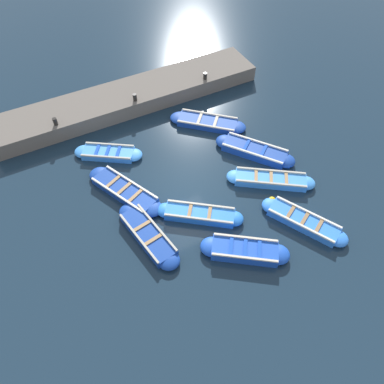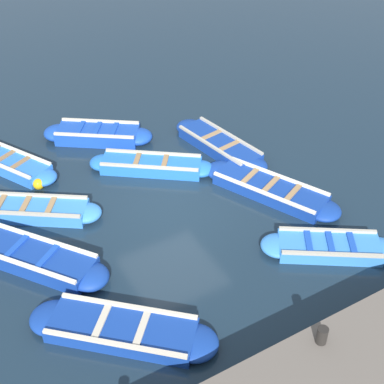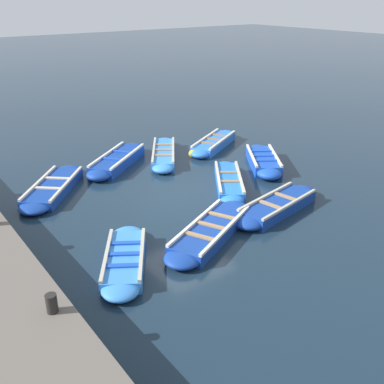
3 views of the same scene
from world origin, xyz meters
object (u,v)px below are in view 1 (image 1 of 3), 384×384
(boat_far_corner, at_px, (271,180))
(boat_bow_out, at_px, (255,151))
(boat_tucked, at_px, (108,153))
(bollard_mid_south, at_px, (205,76))
(boat_alongside, at_px, (200,214))
(bollard_north, at_px, (55,121))
(boat_outer_left, at_px, (245,251))
(boat_stern_in, at_px, (304,221))
(boat_inner_gap, at_px, (208,122))
(boat_broadside, at_px, (148,235))
(bollard_mid_north, at_px, (135,97))
(boat_end_of_row, at_px, (125,191))
(buoy_orange_near, at_px, (272,200))

(boat_far_corner, distance_m, boat_bow_out, 1.82)
(boat_tucked, xyz_separation_m, bollard_mid_south, (-2.26, 6.30, 0.82))
(boat_alongside, relative_size, bollard_north, 9.34)
(boat_outer_left, xyz_separation_m, boat_stern_in, (-0.05, 2.79, -0.03))
(boat_inner_gap, relative_size, boat_broadside, 0.94)
(boat_alongside, relative_size, boat_far_corner, 0.91)
(boat_outer_left, distance_m, bollard_mid_north, 9.56)
(boat_alongside, xyz_separation_m, boat_far_corner, (-0.21, 3.59, -0.00))
(boat_alongside, height_order, bollard_mid_south, bollard_mid_south)
(boat_tucked, distance_m, bollard_mid_north, 3.34)
(boat_stern_in, relative_size, bollard_north, 10.10)
(boat_end_of_row, relative_size, boat_broadside, 1.06)
(boat_outer_left, relative_size, buoy_orange_near, 10.58)
(boat_bow_out, relative_size, bollard_mid_north, 10.17)
(boat_outer_left, bearing_deg, bollard_mid_south, 159.74)
(boat_bow_out, height_order, bollard_mid_north, bollard_mid_north)
(boat_inner_gap, xyz_separation_m, bollard_mid_north, (-2.47, -2.78, 0.82))
(boat_far_corner, relative_size, bollard_north, 10.21)
(boat_far_corner, height_order, bollard_mid_north, bollard_mid_north)
(bollard_mid_south, bearing_deg, bollard_north, -90.00)
(boat_inner_gap, xyz_separation_m, bollard_north, (-2.47, -6.75, 0.82))
(boat_outer_left, height_order, boat_stern_in, boat_outer_left)
(boat_broadside, height_order, boat_stern_in, boat_stern_in)
(boat_bow_out, xyz_separation_m, buoy_orange_near, (2.73, -0.95, -0.04))
(bollard_mid_south, distance_m, buoy_orange_near, 8.14)
(boat_end_of_row, relative_size, boat_inner_gap, 1.13)
(boat_far_corner, relative_size, boat_bow_out, 1.00)
(bollard_mid_north, bearing_deg, boat_far_corner, 25.40)
(boat_far_corner, xyz_separation_m, boat_stern_in, (2.41, -0.10, 0.00))
(boat_tucked, relative_size, bollard_north, 8.86)
(boat_alongside, distance_m, bollard_north, 8.21)
(boat_outer_left, bearing_deg, bollard_mid_north, -177.25)
(boat_bow_out, distance_m, buoy_orange_near, 2.89)
(boat_alongside, distance_m, boat_bow_out, 4.42)
(boat_end_of_row, bearing_deg, boat_far_corner, 68.14)
(boat_outer_left, xyz_separation_m, bollard_mid_south, (-9.52, 3.52, 0.77))
(boat_outer_left, distance_m, boat_end_of_row, 5.61)
(boat_inner_gap, bearing_deg, buoy_orange_near, -0.17)
(boat_tucked, distance_m, boat_inner_gap, 5.11)
(boat_far_corner, xyz_separation_m, buoy_orange_near, (0.94, -0.59, -0.02))
(boat_tucked, bearing_deg, boat_broadside, -1.51)
(boat_alongside, height_order, bollard_north, bollard_north)
(boat_bow_out, bearing_deg, boat_stern_in, -6.28)
(boat_outer_left, xyz_separation_m, bollard_mid_north, (-9.52, -0.46, 0.77))
(boat_alongside, bearing_deg, boat_end_of_row, -138.72)
(bollard_north, bearing_deg, boat_outer_left, 24.95)
(bollard_north, bearing_deg, boat_far_corner, 46.06)
(boat_far_corner, bearing_deg, boat_bow_out, 168.66)
(boat_alongside, bearing_deg, bollard_mid_north, 178.16)
(boat_bow_out, bearing_deg, bollard_mid_south, 177.16)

